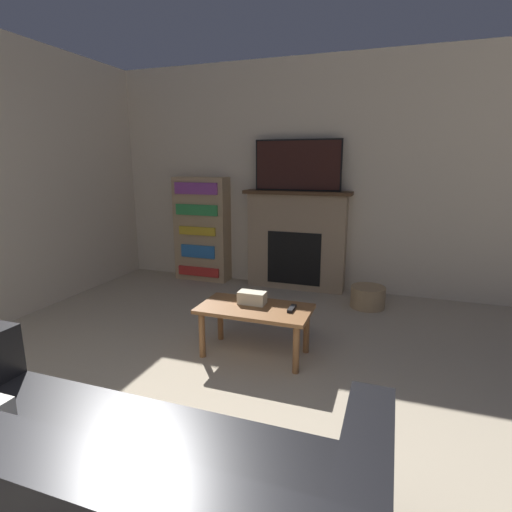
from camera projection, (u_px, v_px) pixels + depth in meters
The scene contains 8 objects.
wall_back at pixel (307, 177), 4.78m from camera, with size 5.92×0.06×2.70m.
fireplace at pixel (296, 240), 4.85m from camera, with size 1.28×0.28×1.20m.
tv at pixel (298, 165), 4.62m from camera, with size 1.02×0.03×0.59m.
coffee_table at pixel (255, 314), 3.17m from camera, with size 0.89×0.47×0.41m.
tissue_box at pixel (252, 298), 3.22m from camera, with size 0.22×0.12×0.10m.
remote_control at pixel (292, 308), 3.09m from camera, with size 0.04×0.15×0.02m.
bookshelf at pixel (202, 229), 5.21m from camera, with size 0.71×0.29×1.34m.
storage_basket at pixel (368, 297), 4.29m from camera, with size 0.36×0.36×0.23m.
Camera 1 is at (1.03, -0.15, 1.52)m, focal length 28.00 mm.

